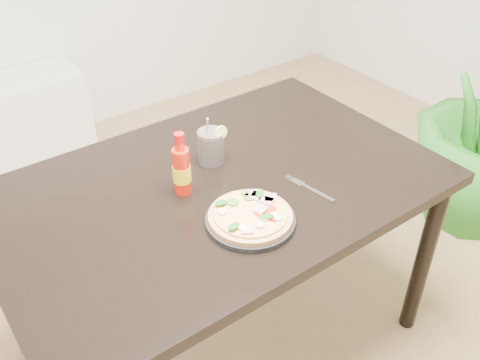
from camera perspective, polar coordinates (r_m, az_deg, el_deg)
dining_table at (r=1.73m, az=-2.36°, el=-2.52°), size 1.40×0.90×0.75m
plate at (r=1.52m, az=1.11°, el=-4.34°), size 0.26×0.26×0.02m
pizza at (r=1.51m, az=1.20°, el=-3.75°), size 0.24×0.24×0.03m
hot_sauce_bottle at (r=1.60m, az=-6.25°, el=1.10°), size 0.07×0.07×0.21m
cola_cup at (r=1.75m, az=-3.11°, el=3.51°), size 0.09×0.09×0.18m
fork at (r=1.67m, az=7.21°, el=-0.79°), size 0.05×0.19×0.00m
plant_pot at (r=2.93m, az=23.44°, el=-1.40°), size 0.28×0.28×0.22m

